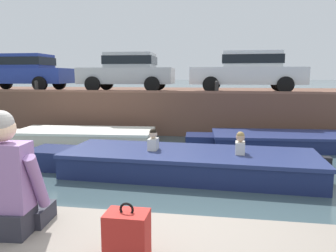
{
  "coord_description": "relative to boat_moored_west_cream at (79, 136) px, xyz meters",
  "views": [
    {
      "loc": [
        0.45,
        -2.73,
        2.19
      ],
      "look_at": [
        -0.49,
        3.17,
        1.28
      ],
      "focal_mm": 35.0,
      "sensor_mm": 36.0,
      "label": 1
    }
  ],
  "objects": [
    {
      "name": "far_quay_wall",
      "position": [
        4.19,
        4.63,
        0.58
      ],
      "size": [
        60.0,
        6.0,
        1.59
      ],
      "primitive_type": "cube",
      "color": "brown",
      "rests_on": "ground"
    },
    {
      "name": "backpack_on_ledge",
      "position": [
        4.06,
        -8.2,
        0.93
      ],
      "size": [
        0.28,
        0.24,
        0.41
      ],
      "color": "#A5231E",
      "rests_on": "near_quay"
    },
    {
      "name": "boat_moored_central_navy",
      "position": [
        6.45,
        0.17,
        0.01
      ],
      "size": [
        5.39,
        2.06,
        0.46
      ],
      "color": "navy",
      "rests_on": "ground"
    },
    {
      "name": "motorboat_passing",
      "position": [
        3.72,
        -3.06,
        0.06
      ],
      "size": [
        6.79,
        2.07,
        1.02
      ],
      "color": "navy",
      "rests_on": "ground"
    },
    {
      "name": "far_wall_coping",
      "position": [
        4.19,
        1.75,
        1.41
      ],
      "size": [
        60.0,
        0.24,
        0.08
      ],
      "primitive_type": "cube",
      "color": "brown",
      "rests_on": "far_quay_wall"
    },
    {
      "name": "car_centre_white",
      "position": [
        5.69,
        3.11,
        2.22
      ],
      "size": [
        4.33,
        2.11,
        1.54
      ],
      "color": "white",
      "rests_on": "far_quay_wall"
    },
    {
      "name": "person_seated_left",
      "position": [
        3.05,
        -7.94,
        1.14
      ],
      "size": [
        0.55,
        0.55,
        0.97
      ],
      "color": "#282833",
      "rests_on": "near_quay"
    },
    {
      "name": "mooring_bollard_mid",
      "position": [
        4.5,
        1.88,
        1.61
      ],
      "size": [
        0.15,
        0.15,
        0.45
      ],
      "color": "#2D2B28",
      "rests_on": "far_quay_wall"
    },
    {
      "name": "car_left_inner_silver",
      "position": [
        0.86,
        3.11,
        2.22
      ],
      "size": [
        3.89,
        2.16,
        1.54
      ],
      "color": "#B7BABC",
      "rests_on": "far_quay_wall"
    },
    {
      "name": "boat_moored_west_cream",
      "position": [
        0.0,
        0.0,
        0.0
      ],
      "size": [
        5.42,
        2.08,
        0.43
      ],
      "color": "silver",
      "rests_on": "ground"
    },
    {
      "name": "mooring_bollard_west",
      "position": [
        -2.57,
        1.88,
        1.61
      ],
      "size": [
        0.15,
        0.15,
        0.45
      ],
      "color": "#2D2B28",
      "rests_on": "far_quay_wall"
    },
    {
      "name": "ground_plane",
      "position": [
        4.19,
        -2.89,
        -0.22
      ],
      "size": [
        400.0,
        400.0,
        0.0
      ],
      "primitive_type": "plane",
      "color": "#3D5156"
    },
    {
      "name": "bottle_drink",
      "position": [
        2.9,
        -7.84,
        0.86
      ],
      "size": [
        0.06,
        0.06,
        0.2
      ],
      "color": "#3F8CCC",
      "rests_on": "near_quay"
    },
    {
      "name": "car_leftmost_blue",
      "position": [
        -3.93,
        3.11,
        2.22
      ],
      "size": [
        4.32,
        1.94,
        1.54
      ],
      "color": "#233893",
      "rests_on": "far_quay_wall"
    }
  ]
}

